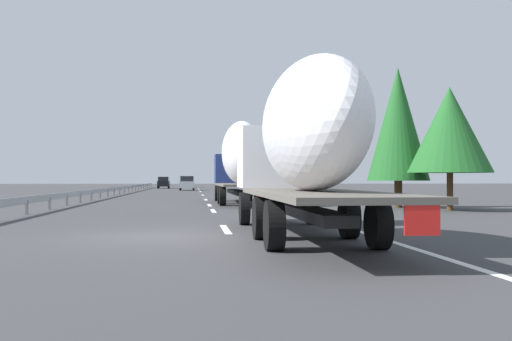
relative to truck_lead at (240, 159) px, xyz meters
name	(u,v)px	position (x,y,z in m)	size (l,w,h in m)	color
ground_plane	(183,195)	(20.28, 3.60, -2.63)	(260.00, 260.00, 0.00)	#38383A
lane_stripe_0	(226,229)	(-17.72, 1.80, -2.63)	(3.20, 0.20, 0.01)	white
lane_stripe_1	(213,211)	(-7.34, 1.80, -2.63)	(3.20, 0.20, 0.01)	white
lane_stripe_2	(209,205)	(-1.27, 1.80, -2.63)	(3.20, 0.20, 0.01)	white
lane_stripe_3	(206,200)	(7.79, 1.80, -2.63)	(3.20, 0.20, 0.01)	white
lane_stripe_4	(203,195)	(20.12, 1.80, -2.63)	(3.20, 0.20, 0.01)	white
lane_stripe_5	(200,192)	(35.28, 1.80, -2.63)	(3.20, 0.20, 0.01)	white
lane_stripe_6	(199,190)	(46.41, 1.80, -2.63)	(3.20, 0.20, 0.01)	white
lane_stripe_7	(199,190)	(44.03, 1.80, -2.63)	(3.20, 0.20, 0.01)	white
lane_stripe_8	(199,189)	(55.27, 1.80, -2.63)	(3.20, 0.20, 0.01)	white
lane_stripe_9	(198,188)	(67.15, 1.80, -2.63)	(3.20, 0.20, 0.01)	white
edge_line_right	(239,194)	(25.28, -1.90, -2.63)	(110.00, 0.20, 0.01)	white
truck_lead	(240,159)	(0.00, 0.00, 0.00)	(13.53, 2.55, 4.73)	navy
truck_trailing	(303,141)	(-20.53, 0.00, -0.20)	(13.15, 2.55, 4.26)	silver
car_blue_sedan	(187,182)	(69.98, 3.58, -1.66)	(4.41, 1.91, 1.95)	#28479E
car_black_suv	(164,183)	(59.22, 7.12, -1.71)	(4.07, 1.79, 1.80)	black
car_silver_hatch	(187,183)	(43.42, 3.41, -1.70)	(4.14, 1.91, 1.83)	#ADB2B7
road_sign	(260,172)	(17.28, -3.10, -0.56)	(0.10, 0.90, 2.99)	gray
tree_0	(273,157)	(33.32, -6.40, 1.35)	(3.09, 3.09, 6.21)	#472D19
tree_1	(273,163)	(29.93, -5.98, 0.55)	(3.13, 3.13, 5.06)	#472D19
tree_2	(398,124)	(-5.16, -7.79, 1.68)	(3.19, 3.19, 7.25)	#472D19
tree_3	(327,153)	(16.84, -8.95, 1.12)	(2.44, 2.44, 5.72)	#472D19
tree_4	(276,159)	(50.26, -9.06, 1.67)	(3.69, 3.69, 7.01)	#472D19
tree_5	(450,130)	(-8.27, -9.19, 1.14)	(3.92, 3.92, 5.78)	#472D19
guardrail_median	(120,188)	(23.28, 9.60, -2.05)	(94.00, 0.10, 0.76)	#9EA0A5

